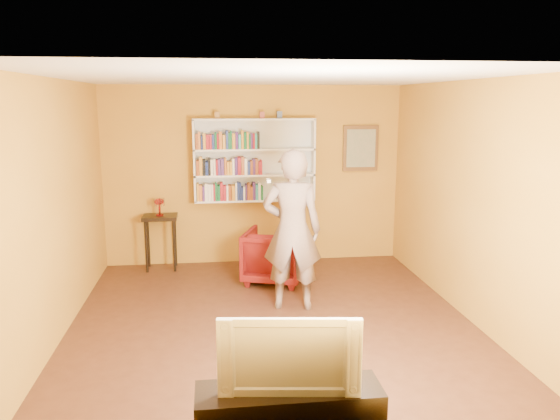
# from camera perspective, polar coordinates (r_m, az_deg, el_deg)

# --- Properties ---
(room_shell) EXTENTS (5.30, 5.80, 2.88)m
(room_shell) POSITION_cam_1_polar(r_m,az_deg,el_deg) (5.95, -0.83, -2.76)
(room_shell) COLOR #3E2114
(room_shell) RESTS_ON ground
(bookshelf) EXTENTS (1.80, 0.29, 1.23)m
(bookshelf) POSITION_cam_1_polar(r_m,az_deg,el_deg) (8.22, -2.72, 5.23)
(bookshelf) COLOR white
(bookshelf) RESTS_ON room_shell
(books_row_lower) EXTENTS (0.97, 0.19, 0.27)m
(books_row_lower) POSITION_cam_1_polar(r_m,az_deg,el_deg) (8.15, -5.27, 1.89)
(books_row_lower) COLOR orange
(books_row_lower) RESTS_ON bookshelf
(books_row_middle) EXTENTS (0.96, 0.19, 0.27)m
(books_row_middle) POSITION_cam_1_polar(r_m,az_deg,el_deg) (8.10, -5.40, 4.51)
(books_row_middle) COLOR #92461A
(books_row_middle) RESTS_ON bookshelf
(books_row_upper) EXTENTS (0.93, 0.19, 0.27)m
(books_row_upper) POSITION_cam_1_polar(r_m,az_deg,el_deg) (8.06, -5.49, 7.20)
(books_row_upper) COLOR #92461A
(books_row_upper) RESTS_ON bookshelf
(ornament_left) EXTENTS (0.07, 0.07, 0.10)m
(ornament_left) POSITION_cam_1_polar(r_m,az_deg,el_deg) (8.09, -6.58, 9.83)
(ornament_left) COLOR #9E6A2D
(ornament_left) RESTS_ON bookshelf
(ornament_centre) EXTENTS (0.07, 0.07, 0.10)m
(ornament_centre) POSITION_cam_1_polar(r_m,az_deg,el_deg) (8.12, -1.89, 9.89)
(ornament_centre) COLOR #9C4134
(ornament_centre) RESTS_ON bookshelf
(ornament_right) EXTENTS (0.08, 0.08, 0.10)m
(ornament_right) POSITION_cam_1_polar(r_m,az_deg,el_deg) (8.15, -0.06, 9.93)
(ornament_right) COLOR #49577B
(ornament_right) RESTS_ON bookshelf
(framed_painting) EXTENTS (0.55, 0.05, 0.70)m
(framed_painting) POSITION_cam_1_polar(r_m,az_deg,el_deg) (8.54, 8.42, 6.41)
(framed_painting) COLOR brown
(framed_painting) RESTS_ON room_shell
(console_table) EXTENTS (0.50, 0.38, 0.82)m
(console_table) POSITION_cam_1_polar(r_m,az_deg,el_deg) (8.22, -12.40, -1.51)
(console_table) COLOR black
(console_table) RESTS_ON ground
(ruby_lustre) EXTENTS (0.16, 0.16, 0.25)m
(ruby_lustre) POSITION_cam_1_polar(r_m,az_deg,el_deg) (8.16, -12.50, 0.70)
(ruby_lustre) COLOR maroon
(ruby_lustre) RESTS_ON console_table
(armchair) EXTENTS (1.01, 1.02, 0.73)m
(armchair) POSITION_cam_1_polar(r_m,az_deg,el_deg) (7.55, -0.57, -4.81)
(armchair) COLOR #4D0508
(armchair) RESTS_ON ground
(person) EXTENTS (0.77, 0.58, 1.93)m
(person) POSITION_cam_1_polar(r_m,az_deg,el_deg) (6.46, 1.27, -2.11)
(person) COLOR #776157
(person) RESTS_ON ground
(game_remote) EXTENTS (0.04, 0.15, 0.04)m
(game_remote) POSITION_cam_1_polar(r_m,az_deg,el_deg) (6.10, -1.24, 3.10)
(game_remote) COLOR white
(game_remote) RESTS_ON person
(tv_cabinet) EXTENTS (1.32, 0.40, 0.47)m
(tv_cabinet) POSITION_cam_1_polar(r_m,az_deg,el_deg) (4.17, 0.94, -20.97)
(tv_cabinet) COLOR black
(tv_cabinet) RESTS_ON ground
(television) EXTENTS (0.99, 0.25, 0.56)m
(television) POSITION_cam_1_polar(r_m,az_deg,el_deg) (3.92, 0.96, -14.55)
(television) COLOR black
(television) RESTS_ON tv_cabinet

